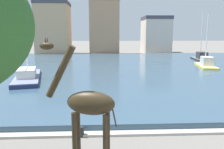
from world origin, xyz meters
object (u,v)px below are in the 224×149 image
Objects in this scene: giraffe_statue at (87,105)px; sailboat_yellow at (205,65)px; sailboat_white at (9,62)px; sailboat_black at (200,59)px; mooring_bollard at (81,132)px; sailboat_navy at (28,77)px.

giraffe_statue is 27.35m from sailboat_yellow.
sailboat_black is (31.25, 1.97, 0.11)m from sailboat_white.
mooring_bollard is (-0.44, 2.71, -2.15)m from giraffe_statue.
sailboat_black is (17.42, 30.92, -1.82)m from giraffe_statue.
giraffe_statue is 0.64× the size of sailboat_yellow.
sailboat_white is 1.17× the size of sailboat_black.
sailboat_black is 28.70m from sailboat_navy.
mooring_bollard is (6.28, -12.70, -0.28)m from sailboat_navy.
sailboat_white is (-28.52, 5.96, -0.10)m from sailboat_yellow.
mooring_bollard is (-17.86, -28.22, -0.33)m from sailboat_black.
sailboat_white reaches higher than sailboat_black.
sailboat_yellow is 22.72m from sailboat_navy.
sailboat_navy is at bearing 116.32° from mooring_bollard.
sailboat_black is at bearing 3.60° from sailboat_white.
sailboat_white reaches higher than sailboat_yellow.
sailboat_white reaches higher than sailboat_navy.
sailboat_navy is at bearing -62.34° from sailboat_white.
sailboat_yellow is at bearing 53.27° from mooring_bollard.
sailboat_yellow is (14.69, 22.99, -1.83)m from giraffe_statue.
sailboat_black reaches higher than sailboat_yellow.
sailboat_white is (-13.83, 28.95, -1.93)m from giraffe_statue.
sailboat_black is 0.85× the size of sailboat_navy.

